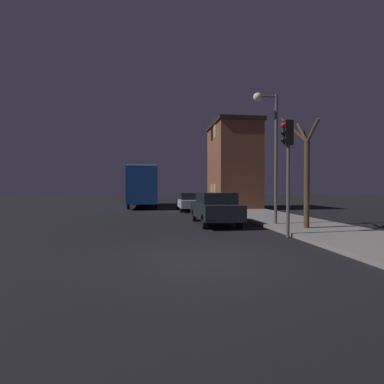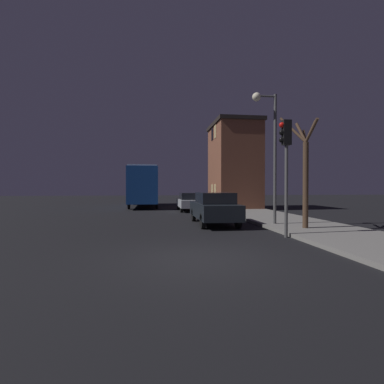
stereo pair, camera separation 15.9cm
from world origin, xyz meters
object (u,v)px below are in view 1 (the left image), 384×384
(bus, at_px, (143,184))
(traffic_light, at_px, (287,153))
(streetlamp, at_px, (269,136))
(bare_tree, at_px, (306,169))
(car_near_lane, at_px, (215,208))
(car_mid_lane, at_px, (190,201))

(bus, bearing_deg, traffic_light, -72.87)
(streetlamp, distance_m, traffic_light, 3.21)
(streetlamp, distance_m, bare_tree, 2.41)
(bus, distance_m, car_near_lane, 14.74)
(bare_tree, distance_m, car_mid_lane, 11.79)
(traffic_light, bearing_deg, streetlamp, 79.80)
(traffic_light, bearing_deg, car_mid_lane, 98.70)
(car_near_lane, bearing_deg, traffic_light, -66.01)
(traffic_light, height_order, bus, traffic_light)
(traffic_light, relative_size, car_mid_lane, 1.00)
(car_near_lane, xyz_separation_m, car_mid_lane, (-0.12, 8.51, -0.09))
(traffic_light, bearing_deg, bus, 107.13)
(bare_tree, relative_size, car_near_lane, 1.04)
(car_near_lane, distance_m, car_mid_lane, 8.51)
(car_near_lane, bearing_deg, car_mid_lane, 90.79)
(car_mid_lane, bearing_deg, bus, 123.12)
(streetlamp, height_order, car_mid_lane, streetlamp)
(streetlamp, relative_size, traffic_light, 1.42)
(bare_tree, height_order, car_near_lane, bare_tree)
(traffic_light, height_order, bare_tree, bare_tree)
(streetlamp, relative_size, car_mid_lane, 1.42)
(traffic_light, xyz_separation_m, car_near_lane, (-1.80, 4.06, -2.22))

